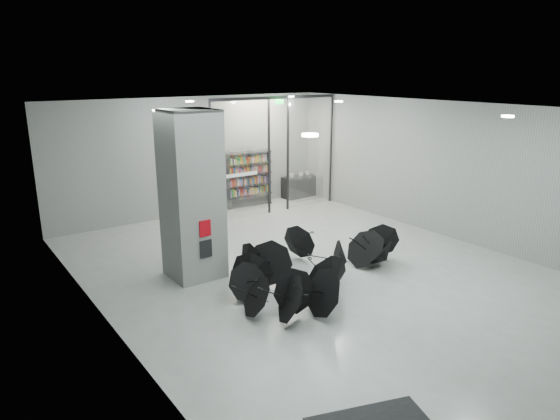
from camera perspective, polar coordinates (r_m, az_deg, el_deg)
room at (r=11.50m, az=5.60°, el=5.52°), size 14.00×14.02×4.01m
column at (r=11.97m, az=-10.01°, el=1.63°), size 1.20×1.20×4.00m
fire_cabinet at (r=11.61m, az=-8.52°, el=-2.08°), size 0.28×0.04×0.38m
info_panel at (r=11.77m, az=-8.42°, el=-4.40°), size 0.30×0.03×0.42m
exit_sign at (r=17.01m, az=-0.06°, el=12.19°), size 0.30×0.06×0.15m
glass_partition at (r=17.34m, az=-0.46°, el=6.81°), size 5.06×0.08×4.00m
bookshelf at (r=18.38m, az=-3.66°, el=3.53°), size 1.84×0.53×1.99m
shop_counter at (r=19.76m, az=2.19°, el=2.69°), size 1.41×0.62×0.83m
umbrella_cluster at (r=11.58m, az=3.65°, el=-7.47°), size 5.45×3.96×1.27m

